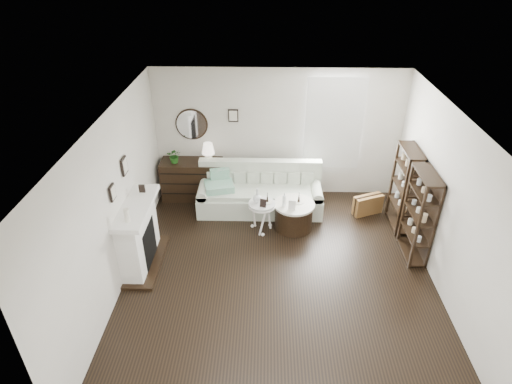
{
  "coord_description": "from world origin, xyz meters",
  "views": [
    {
      "loc": [
        -0.23,
        -5.33,
        4.8
      ],
      "look_at": [
        -0.4,
        0.8,
        1.13
      ],
      "focal_mm": 30.0,
      "sensor_mm": 36.0,
      "label": 1
    }
  ],
  "objects_px": {
    "drum_table": "(294,215)",
    "sofa": "(260,194)",
    "dresser": "(193,179)",
    "pedestal_table": "(262,205)"
  },
  "relations": [
    {
      "from": "drum_table",
      "to": "sofa",
      "type": "bearing_deg",
      "value": 133.87
    },
    {
      "from": "dresser",
      "to": "drum_table",
      "type": "distance_m",
      "value": 2.34
    },
    {
      "from": "pedestal_table",
      "to": "dresser",
      "type": "bearing_deg",
      "value": 141.37
    },
    {
      "from": "sofa",
      "to": "drum_table",
      "type": "distance_m",
      "value": 0.94
    },
    {
      "from": "sofa",
      "to": "dresser",
      "type": "xyz_separation_m",
      "value": [
        -1.43,
        0.39,
        0.1
      ]
    },
    {
      "from": "sofa",
      "to": "pedestal_table",
      "type": "distance_m",
      "value": 0.82
    },
    {
      "from": "dresser",
      "to": "pedestal_table",
      "type": "relative_size",
      "value": 2.07
    },
    {
      "from": "dresser",
      "to": "drum_table",
      "type": "xyz_separation_m",
      "value": [
        2.08,
        -1.07,
        -0.15
      ]
    },
    {
      "from": "sofa",
      "to": "drum_table",
      "type": "bearing_deg",
      "value": -46.13
    },
    {
      "from": "dresser",
      "to": "pedestal_table",
      "type": "height_order",
      "value": "dresser"
    }
  ]
}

